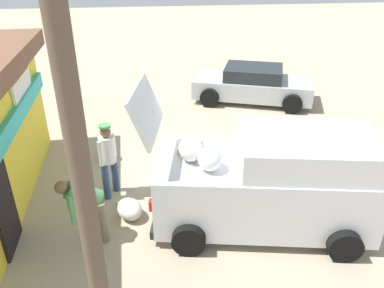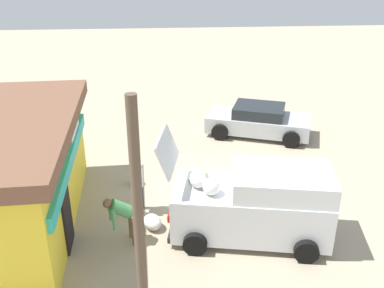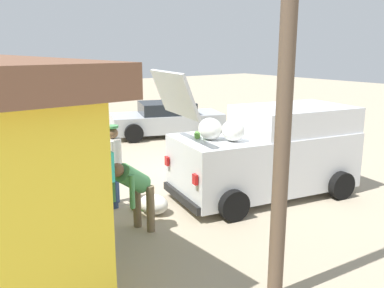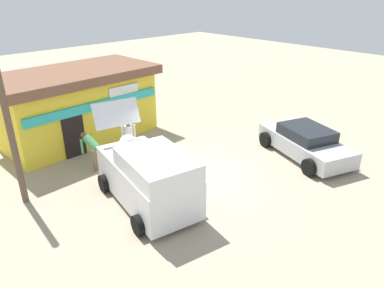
{
  "view_description": "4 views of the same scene",
  "coord_description": "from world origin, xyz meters",
  "px_view_note": "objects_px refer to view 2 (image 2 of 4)",
  "views": [
    {
      "loc": [
        -8.13,
        1.63,
        4.93
      ],
      "look_at": [
        -0.5,
        0.64,
        0.93
      ],
      "focal_mm": 35.3,
      "sensor_mm": 36.0,
      "label": 1
    },
    {
      "loc": [
        -11.81,
        1.78,
        7.12
      ],
      "look_at": [
        0.94,
        0.8,
        1.26
      ],
      "focal_mm": 40.74,
      "sensor_mm": 36.0,
      "label": 2
    },
    {
      "loc": [
        -8.48,
        5.98,
        3.26
      ],
      "look_at": [
        -0.04,
        -0.12,
        0.79
      ],
      "focal_mm": 38.37,
      "sensor_mm": 36.0,
      "label": 3
    },
    {
      "loc": [
        -8.01,
        -8.65,
        6.51
      ],
      "look_at": [
        0.06,
        -0.11,
        1.2
      ],
      "focal_mm": 33.42,
      "sensor_mm": 36.0,
      "label": 4
    }
  ],
  "objects_px": {
    "vendor_standing": "(137,182)",
    "unloaded_banana_pile": "(152,222)",
    "customer_bending": "(123,214)",
    "delivery_van": "(255,204)",
    "parked_sedan": "(258,121)",
    "storefront_bar": "(8,174)",
    "paint_bucket": "(135,179)"
  },
  "relations": [
    {
      "from": "vendor_standing",
      "to": "unloaded_banana_pile",
      "type": "distance_m",
      "value": 1.24
    },
    {
      "from": "unloaded_banana_pile",
      "to": "vendor_standing",
      "type": "bearing_deg",
      "value": 25.13
    },
    {
      "from": "vendor_standing",
      "to": "customer_bending",
      "type": "relative_size",
      "value": 1.23
    },
    {
      "from": "delivery_van",
      "to": "unloaded_banana_pile",
      "type": "height_order",
      "value": "delivery_van"
    },
    {
      "from": "parked_sedan",
      "to": "delivery_van",
      "type": "bearing_deg",
      "value": 166.88
    },
    {
      "from": "delivery_van",
      "to": "parked_sedan",
      "type": "bearing_deg",
      "value": -13.12
    },
    {
      "from": "storefront_bar",
      "to": "delivery_van",
      "type": "relative_size",
      "value": 1.53
    },
    {
      "from": "storefront_bar",
      "to": "customer_bending",
      "type": "bearing_deg",
      "value": -109.18
    },
    {
      "from": "storefront_bar",
      "to": "paint_bucket",
      "type": "distance_m",
      "value": 4.0
    },
    {
      "from": "delivery_van",
      "to": "customer_bending",
      "type": "height_order",
      "value": "delivery_van"
    },
    {
      "from": "storefront_bar",
      "to": "paint_bucket",
      "type": "bearing_deg",
      "value": -58.11
    },
    {
      "from": "storefront_bar",
      "to": "delivery_van",
      "type": "distance_m",
      "value": 6.58
    },
    {
      "from": "paint_bucket",
      "to": "unloaded_banana_pile",
      "type": "bearing_deg",
      "value": -166.7
    },
    {
      "from": "vendor_standing",
      "to": "customer_bending",
      "type": "height_order",
      "value": "vendor_standing"
    },
    {
      "from": "paint_bucket",
      "to": "parked_sedan",
      "type": "bearing_deg",
      "value": -52.34
    },
    {
      "from": "parked_sedan",
      "to": "vendor_standing",
      "type": "xyz_separation_m",
      "value": [
        -5.34,
        4.69,
        0.38
      ]
    },
    {
      "from": "delivery_van",
      "to": "customer_bending",
      "type": "xyz_separation_m",
      "value": [
        -0.06,
        3.43,
        -0.11
      ]
    },
    {
      "from": "storefront_bar",
      "to": "vendor_standing",
      "type": "height_order",
      "value": "storefront_bar"
    },
    {
      "from": "vendor_standing",
      "to": "unloaded_banana_pile",
      "type": "relative_size",
      "value": 2.02
    },
    {
      "from": "parked_sedan",
      "to": "vendor_standing",
      "type": "bearing_deg",
      "value": 138.69
    },
    {
      "from": "parked_sedan",
      "to": "customer_bending",
      "type": "xyz_separation_m",
      "value": [
        -6.79,
        5.0,
        0.27
      ]
    },
    {
      "from": "storefront_bar",
      "to": "vendor_standing",
      "type": "distance_m",
      "value": 3.43
    },
    {
      "from": "parked_sedan",
      "to": "customer_bending",
      "type": "relative_size",
      "value": 3.2
    },
    {
      "from": "storefront_bar",
      "to": "parked_sedan",
      "type": "bearing_deg",
      "value": -54.52
    },
    {
      "from": "parked_sedan",
      "to": "paint_bucket",
      "type": "xyz_separation_m",
      "value": [
        -3.76,
        4.87,
        -0.42
      ]
    },
    {
      "from": "delivery_van",
      "to": "paint_bucket",
      "type": "xyz_separation_m",
      "value": [
        2.98,
        3.3,
        -0.8
      ]
    },
    {
      "from": "unloaded_banana_pile",
      "to": "paint_bucket",
      "type": "distance_m",
      "value": 2.51
    },
    {
      "from": "delivery_van",
      "to": "customer_bending",
      "type": "bearing_deg",
      "value": 90.97
    },
    {
      "from": "parked_sedan",
      "to": "unloaded_banana_pile",
      "type": "distance_m",
      "value": 7.55
    },
    {
      "from": "vendor_standing",
      "to": "paint_bucket",
      "type": "distance_m",
      "value": 1.78
    },
    {
      "from": "customer_bending",
      "to": "unloaded_banana_pile",
      "type": "height_order",
      "value": "customer_bending"
    },
    {
      "from": "delivery_van",
      "to": "vendor_standing",
      "type": "distance_m",
      "value": 3.42
    }
  ]
}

